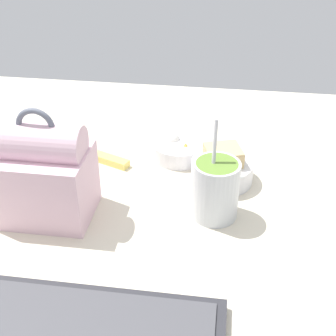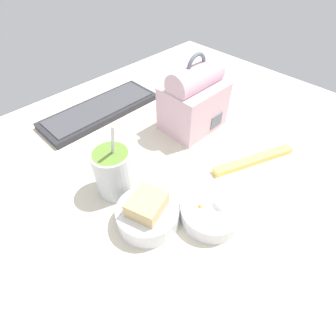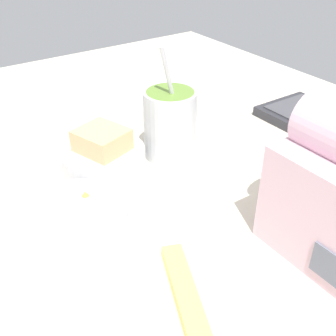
# 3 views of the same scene
# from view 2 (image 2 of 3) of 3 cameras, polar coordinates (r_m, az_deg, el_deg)

# --- Properties ---
(desk_surface) EXTENTS (1.40, 1.10, 0.02)m
(desk_surface) POSITION_cam_2_polar(r_m,az_deg,el_deg) (0.65, -0.22, -2.63)
(desk_surface) COLOR beige
(desk_surface) RESTS_ON ground
(keyboard) EXTENTS (0.37, 0.14, 0.02)m
(keyboard) POSITION_cam_2_polar(r_m,az_deg,el_deg) (0.87, -14.59, 12.13)
(keyboard) COLOR #2D2D33
(keyboard) RESTS_ON desk_surface
(lunch_bag) EXTENTS (0.17, 0.13, 0.22)m
(lunch_bag) POSITION_cam_2_polar(r_m,az_deg,el_deg) (0.75, 5.61, 14.42)
(lunch_bag) COLOR beige
(lunch_bag) RESTS_ON desk_surface
(soup_cup) EXTENTS (0.09, 0.09, 0.19)m
(soup_cup) POSITION_cam_2_polar(r_m,az_deg,el_deg) (0.58, -11.72, -0.71)
(soup_cup) COLOR silver
(soup_cup) RESTS_ON desk_surface
(bento_bowl_sandwich) EXTENTS (0.13, 0.13, 0.08)m
(bento_bowl_sandwich) POSITION_cam_2_polar(r_m,az_deg,el_deg) (0.54, -4.47, -9.84)
(bento_bowl_sandwich) COLOR silver
(bento_bowl_sandwich) RESTS_ON desk_surface
(bento_bowl_snacks) EXTENTS (0.13, 0.13, 0.05)m
(bento_bowl_snacks) POSITION_cam_2_polar(r_m,az_deg,el_deg) (0.56, 9.30, -9.41)
(bento_bowl_snacks) COLOR silver
(bento_bowl_snacks) RESTS_ON desk_surface
(chopstick_case) EXTENTS (0.22, 0.11, 0.02)m
(chopstick_case) POSITION_cam_2_polar(r_m,az_deg,el_deg) (0.71, 18.15, 1.69)
(chopstick_case) COLOR #EFD666
(chopstick_case) RESTS_ON desk_surface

